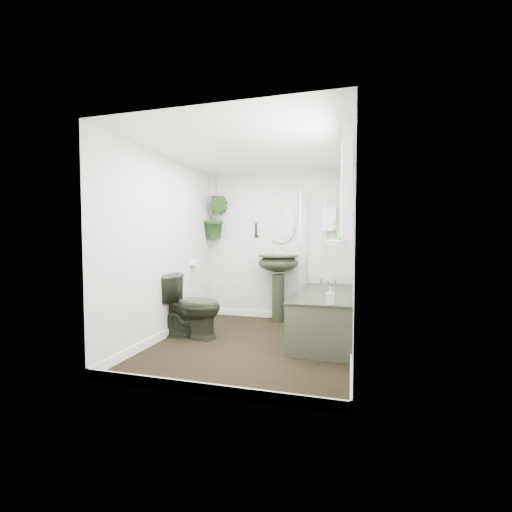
# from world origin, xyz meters

# --- Properties ---
(floor) EXTENTS (2.30, 2.80, 0.02)m
(floor) POSITION_xyz_m (0.00, 0.00, -0.01)
(floor) COLOR black
(floor) RESTS_ON ground
(ceiling) EXTENTS (2.30, 2.80, 0.02)m
(ceiling) POSITION_xyz_m (0.00, 0.00, 2.31)
(ceiling) COLOR white
(ceiling) RESTS_ON ground
(wall_back) EXTENTS (2.30, 0.02, 2.30)m
(wall_back) POSITION_xyz_m (0.00, 1.41, 1.15)
(wall_back) COLOR silver
(wall_back) RESTS_ON ground
(wall_front) EXTENTS (2.30, 0.02, 2.30)m
(wall_front) POSITION_xyz_m (0.00, -1.41, 1.15)
(wall_front) COLOR silver
(wall_front) RESTS_ON ground
(wall_left) EXTENTS (0.02, 2.80, 2.30)m
(wall_left) POSITION_xyz_m (-1.16, 0.00, 1.15)
(wall_left) COLOR silver
(wall_left) RESTS_ON ground
(wall_right) EXTENTS (0.02, 2.80, 2.30)m
(wall_right) POSITION_xyz_m (1.16, 0.00, 1.15)
(wall_right) COLOR silver
(wall_right) RESTS_ON ground
(skirting) EXTENTS (2.30, 2.80, 0.10)m
(skirting) POSITION_xyz_m (0.00, 0.00, 0.05)
(skirting) COLOR white
(skirting) RESTS_ON floor
(bathtub) EXTENTS (0.72, 1.72, 0.58)m
(bathtub) POSITION_xyz_m (0.80, 0.50, 0.29)
(bathtub) COLOR black
(bathtub) RESTS_ON floor
(bath_screen) EXTENTS (0.04, 0.72, 1.40)m
(bath_screen) POSITION_xyz_m (0.47, 0.99, 1.28)
(bath_screen) COLOR silver
(bath_screen) RESTS_ON bathtub
(shower_box) EXTENTS (0.20, 0.10, 0.35)m
(shower_box) POSITION_xyz_m (0.80, 1.34, 1.55)
(shower_box) COLOR white
(shower_box) RESTS_ON wall_back
(oval_mirror) EXTENTS (0.46, 0.03, 0.62)m
(oval_mirror) POSITION_xyz_m (0.06, 1.37, 1.50)
(oval_mirror) COLOR beige
(oval_mirror) RESTS_ON wall_back
(wall_sconce) EXTENTS (0.04, 0.04, 0.22)m
(wall_sconce) POSITION_xyz_m (-0.34, 1.36, 1.40)
(wall_sconce) COLOR black
(wall_sconce) RESTS_ON wall_back
(toilet_roll_holder) EXTENTS (0.11, 0.11, 0.11)m
(toilet_roll_holder) POSITION_xyz_m (-1.10, 0.70, 0.90)
(toilet_roll_holder) COLOR white
(toilet_roll_holder) RESTS_ON wall_left
(window_recess) EXTENTS (0.08, 1.00, 0.90)m
(window_recess) POSITION_xyz_m (1.09, -0.70, 1.65)
(window_recess) COLOR white
(window_recess) RESTS_ON wall_right
(window_sill) EXTENTS (0.18, 1.00, 0.04)m
(window_sill) POSITION_xyz_m (1.02, -0.70, 1.23)
(window_sill) COLOR white
(window_sill) RESTS_ON wall_right
(window_blinds) EXTENTS (0.01, 0.86, 0.76)m
(window_blinds) POSITION_xyz_m (1.04, -0.70, 1.65)
(window_blinds) COLOR white
(window_blinds) RESTS_ON wall_right
(toilet) EXTENTS (0.81, 0.48, 0.81)m
(toilet) POSITION_xyz_m (-0.85, 0.08, 0.40)
(toilet) COLOR black
(toilet) RESTS_ON floor
(pedestal_sink) EXTENTS (0.71, 0.65, 1.02)m
(pedestal_sink) POSITION_xyz_m (0.06, 1.18, 0.51)
(pedestal_sink) COLOR black
(pedestal_sink) RESTS_ON floor
(sill_plant) EXTENTS (0.28, 0.26, 0.25)m
(sill_plant) POSITION_xyz_m (1.03, -0.40, 1.37)
(sill_plant) COLOR black
(sill_plant) RESTS_ON window_sill
(hanging_plant) EXTENTS (0.42, 0.36, 0.69)m
(hanging_plant) POSITION_xyz_m (-0.97, 1.25, 1.59)
(hanging_plant) COLOR black
(hanging_plant) RESTS_ON ceiling
(soap_bottle) EXTENTS (0.09, 0.09, 0.18)m
(soap_bottle) POSITION_xyz_m (0.92, -0.29, 0.67)
(soap_bottle) COLOR black
(soap_bottle) RESTS_ON bathtub
(hanging_pot) EXTENTS (0.16, 0.16, 0.12)m
(hanging_pot) POSITION_xyz_m (-0.97, 1.25, 1.88)
(hanging_pot) COLOR #342D23
(hanging_pot) RESTS_ON ceiling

